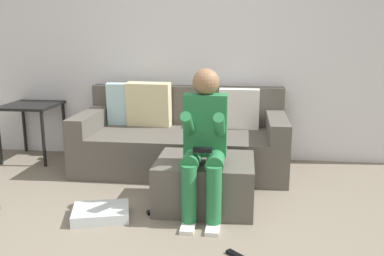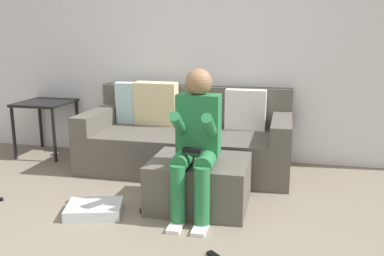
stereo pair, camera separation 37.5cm
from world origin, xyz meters
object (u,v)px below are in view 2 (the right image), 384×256
object	(u,v)px
side_table	(45,109)
remote_by_storage_bin	(150,210)
person_seated	(196,139)
storage_bin	(94,209)
ottoman	(199,183)
couch_sectional	(187,139)

from	to	relation	value
side_table	remote_by_storage_bin	size ratio (longest dim) A/B	3.68
side_table	remote_by_storage_bin	bearing A→B (deg)	-37.20
person_seated	side_table	distance (m)	2.43
person_seated	storage_bin	bearing A→B (deg)	-167.82
person_seated	remote_by_storage_bin	xyz separation A→B (m)	(-0.37, -0.02, -0.61)
ottoman	person_seated	bearing A→B (deg)	-87.21
couch_sectional	storage_bin	xyz separation A→B (m)	(-0.44, -1.32, -0.26)
storage_bin	side_table	distance (m)	1.99
person_seated	ottoman	bearing A→B (deg)	92.79
ottoman	remote_by_storage_bin	size ratio (longest dim) A/B	4.61
ottoman	storage_bin	distance (m)	0.87
couch_sectional	person_seated	world-z (taller)	person_seated
couch_sectional	remote_by_storage_bin	world-z (taller)	couch_sectional
ottoman	remote_by_storage_bin	world-z (taller)	ottoman
remote_by_storage_bin	side_table	bearing A→B (deg)	116.24
couch_sectional	person_seated	xyz separation A→B (m)	(0.35, -1.15, 0.32)
side_table	remote_by_storage_bin	distance (m)	2.20
couch_sectional	side_table	distance (m)	1.74
storage_bin	remote_by_storage_bin	world-z (taller)	storage_bin
couch_sectional	person_seated	distance (m)	1.25
ottoman	person_seated	xyz separation A→B (m)	(0.01, -0.18, 0.42)
side_table	ottoman	bearing A→B (deg)	-27.83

